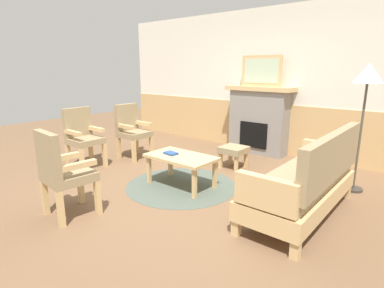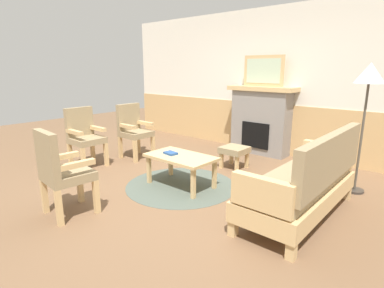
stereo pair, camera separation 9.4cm
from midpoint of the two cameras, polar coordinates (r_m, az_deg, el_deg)
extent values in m
plane|color=brown|center=(4.34, -3.61, -7.92)|extent=(14.00, 14.00, 0.00)
cube|color=silver|center=(6.18, 13.28, 11.13)|extent=(7.20, 0.12, 2.70)
cube|color=tan|center=(6.22, 12.55, 3.06)|extent=(7.20, 0.02, 0.95)
cube|color=gray|center=(6.04, 11.81, 3.99)|extent=(1.10, 0.36, 1.20)
cube|color=black|center=(5.92, 10.82, 1.65)|extent=(0.56, 0.02, 0.48)
cube|color=tan|center=(5.97, 12.12, 10.05)|extent=(1.30, 0.44, 0.08)
cube|color=tan|center=(5.96, 12.28, 13.12)|extent=(0.80, 0.03, 0.56)
cube|color=#B2C6A8|center=(5.94, 12.20, 13.12)|extent=(0.68, 0.01, 0.44)
cube|color=tan|center=(4.57, 18.87, -6.49)|extent=(0.08, 0.08, 0.16)
cube|color=tan|center=(3.18, 7.35, -15.10)|extent=(0.08, 0.08, 0.16)
cube|color=tan|center=(4.41, 26.19, -7.93)|extent=(0.08, 0.08, 0.16)
cube|color=tan|center=(2.95, 17.72, -18.19)|extent=(0.08, 0.08, 0.16)
cube|color=tan|center=(3.67, 18.65, -8.52)|extent=(0.70, 1.80, 0.20)
cube|color=#937F5B|center=(3.61, 18.85, -6.17)|extent=(0.60, 1.70, 0.12)
cube|color=#937F5B|center=(3.44, 23.90, -2.24)|extent=(0.10, 1.70, 0.50)
cube|color=tan|center=(4.36, 23.05, -1.63)|extent=(0.60, 0.10, 0.30)
cube|color=tan|center=(2.84, 12.68, -8.90)|extent=(0.60, 0.10, 0.30)
cube|color=tan|center=(4.45, -8.58, -4.77)|extent=(0.05, 0.05, 0.40)
cube|color=tan|center=(3.89, -0.24, -7.38)|extent=(0.05, 0.05, 0.40)
cube|color=tan|center=(4.74, -4.61, -3.49)|extent=(0.05, 0.05, 0.40)
cube|color=tan|center=(4.22, 3.62, -5.69)|extent=(0.05, 0.05, 0.40)
cube|color=tan|center=(4.24, -2.68, -2.44)|extent=(0.96, 0.56, 0.04)
cylinder|color=#4C564C|center=(4.38, -2.62, -7.68)|extent=(1.55, 1.55, 0.01)
cube|color=navy|center=(4.31, -4.57, -1.73)|extent=(0.20, 0.15, 0.03)
cube|color=tan|center=(5.10, 4.81, -3.05)|extent=(0.05, 0.05, 0.26)
cube|color=tan|center=(4.94, 7.66, -3.69)|extent=(0.05, 0.05, 0.26)
cube|color=tan|center=(5.33, 6.66, -2.32)|extent=(0.05, 0.05, 0.26)
cube|color=tan|center=(5.18, 9.44, -2.90)|extent=(0.05, 0.05, 0.26)
cube|color=#937F5B|center=(5.09, 7.20, -1.04)|extent=(0.40, 0.40, 0.10)
cube|color=tan|center=(5.70, -7.99, -0.55)|extent=(0.06, 0.06, 0.40)
cube|color=tan|center=(5.44, -11.21, -1.41)|extent=(0.06, 0.06, 0.40)
cube|color=tan|center=(6.01, -10.73, 0.09)|extent=(0.06, 0.06, 0.40)
cube|color=tan|center=(5.76, -13.90, -0.70)|extent=(0.06, 0.06, 0.40)
cube|color=#937F5B|center=(5.67, -11.07, 1.82)|extent=(0.49, 0.49, 0.10)
cube|color=#937F5B|center=(5.77, -12.50, 4.89)|extent=(0.09, 0.48, 0.48)
cube|color=tan|center=(5.77, -9.60, 3.82)|extent=(0.44, 0.08, 0.06)
cube|color=tan|center=(5.51, -12.78, 3.19)|extent=(0.44, 0.08, 0.06)
cube|color=tan|center=(5.35, -16.35, -1.97)|extent=(0.06, 0.06, 0.40)
cube|color=tan|center=(5.14, -20.22, -2.92)|extent=(0.06, 0.06, 0.40)
cube|color=tan|center=(5.69, -18.71, -1.20)|extent=(0.06, 0.06, 0.40)
cube|color=tan|center=(5.50, -22.42, -2.05)|extent=(0.06, 0.06, 0.40)
cube|color=#937F5B|center=(5.36, -19.64, 0.56)|extent=(0.48, 0.48, 0.10)
cube|color=#937F5B|center=(5.47, -20.96, 3.82)|extent=(0.08, 0.48, 0.48)
cube|color=tan|center=(5.42, -17.93, 2.69)|extent=(0.44, 0.07, 0.06)
cube|color=tan|center=(5.22, -21.72, 1.96)|extent=(0.44, 0.07, 0.06)
cube|color=tan|center=(4.03, -20.59, -7.55)|extent=(0.06, 0.06, 0.40)
cube|color=tan|center=(3.68, -17.77, -9.41)|extent=(0.06, 0.06, 0.40)
cube|color=tan|center=(3.90, -26.23, -8.89)|extent=(0.06, 0.06, 0.40)
cube|color=tan|center=(3.53, -23.90, -11.00)|extent=(0.06, 0.06, 0.40)
cube|color=#937F5B|center=(3.69, -22.48, -5.58)|extent=(0.52, 0.52, 0.10)
cube|color=#937F5B|center=(3.54, -25.87, -1.81)|extent=(0.49, 0.12, 0.48)
cube|color=tan|center=(3.83, -23.93, -2.39)|extent=(0.11, 0.44, 0.06)
cube|color=tan|center=(3.46, -21.40, -3.80)|extent=(0.11, 0.44, 0.06)
cylinder|color=#332D28|center=(4.74, 27.18, -7.42)|extent=(0.24, 0.24, 0.03)
cylinder|color=#4C473D|center=(4.55, 28.18, 1.03)|extent=(0.03, 0.03, 1.40)
cone|color=silver|center=(4.46, 29.42, 11.42)|extent=(0.36, 0.36, 0.25)
camera|label=1|loc=(0.05, -90.61, -0.15)|focal=28.75mm
camera|label=2|loc=(0.05, 89.39, 0.15)|focal=28.75mm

